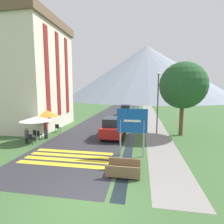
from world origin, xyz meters
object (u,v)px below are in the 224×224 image
(footbridge, at_px, (123,170))
(parked_car_far, at_px, (126,110))
(road_sign, at_px, (132,125))
(parked_car_near, at_px, (114,127))
(hotel_building, at_px, (37,71))
(streetlamp, at_px, (158,99))
(cafe_chair_far_right, at_px, (58,127))
(cafe_chair_nearest, at_px, (31,138))
(person_seated_far, at_px, (27,135))
(person_standing_terrace, at_px, (46,127))
(cafe_chair_near_left, at_px, (38,134))
(tree_by_path, at_px, (183,86))
(cafe_umbrella_front_white, at_px, (36,119))
(cafe_umbrella_middle_orange, at_px, (47,113))
(cafe_chair_near_right, at_px, (36,134))

(footbridge, distance_m, parked_car_far, 20.50)
(road_sign, distance_m, parked_car_near, 4.88)
(hotel_building, height_order, streetlamp, hotel_building)
(cafe_chair_far_right, xyz_separation_m, streetlamp, (9.81, 1.09, 2.93))
(parked_car_near, xyz_separation_m, streetlamp, (3.97, 1.86, 2.53))
(hotel_building, height_order, road_sign, hotel_building)
(cafe_chair_nearest, bearing_deg, cafe_chair_far_right, 88.78)
(road_sign, height_order, cafe_chair_nearest, road_sign)
(hotel_building, relative_size, streetlamp, 2.00)
(person_seated_far, xyz_separation_m, person_standing_terrace, (0.79, 1.50, 0.32))
(cafe_chair_near_left, xyz_separation_m, person_seated_far, (-0.39, -0.93, 0.18))
(road_sign, relative_size, parked_car_near, 0.76)
(tree_by_path, bearing_deg, cafe_chair_near_left, -163.01)
(hotel_building, bearing_deg, person_seated_far, -67.25)
(person_standing_terrace, distance_m, tree_by_path, 12.89)
(cafe_umbrella_front_white, bearing_deg, cafe_chair_near_left, 111.76)
(parked_car_far, relative_size, cafe_umbrella_middle_orange, 1.89)
(hotel_building, xyz_separation_m, tree_by_path, (15.15, -1.06, -1.67))
(parked_car_near, relative_size, person_standing_terrace, 2.34)
(cafe_chair_nearest, bearing_deg, person_seated_far, 155.03)
(cafe_chair_nearest, xyz_separation_m, person_standing_terrace, (0.25, 1.78, 0.50))
(parked_car_near, xyz_separation_m, parked_car_far, (-0.08, 13.53, -0.00))
(footbridge, height_order, cafe_umbrella_middle_orange, cafe_umbrella_middle_orange)
(hotel_building, relative_size, parked_car_far, 2.64)
(hotel_building, relative_size, person_seated_far, 9.37)
(parked_car_near, relative_size, streetlamp, 0.69)
(road_sign, xyz_separation_m, cafe_chair_near_right, (-8.35, 2.43, -1.55))
(road_sign, xyz_separation_m, person_standing_terrace, (-7.67, 2.88, -1.04))
(hotel_building, xyz_separation_m, cafe_chair_nearest, (2.95, -6.03, -5.81))
(cafe_chair_near_right, height_order, cafe_chair_nearest, same)
(cafe_chair_near_right, xyz_separation_m, person_seated_far, (-0.12, -1.05, 0.18))
(road_sign, bearing_deg, cafe_umbrella_middle_orange, 153.53)
(footbridge, height_order, tree_by_path, tree_by_path)
(footbridge, bearing_deg, parked_car_near, 103.08)
(cafe_chair_far_right, bearing_deg, cafe_umbrella_front_white, -91.59)
(tree_by_path, bearing_deg, footbridge, -117.94)
(parked_car_far, relative_size, tree_by_path, 0.66)
(cafe_umbrella_front_white, distance_m, tree_by_path, 13.16)
(cafe_chair_near_left, bearing_deg, cafe_chair_near_right, 157.49)
(parked_car_far, bearing_deg, cafe_chair_nearest, -109.55)
(parked_car_far, distance_m, person_seated_far, 17.75)
(cafe_chair_near_right, bearing_deg, cafe_chair_far_right, 60.15)
(parked_car_far, xyz_separation_m, cafe_umbrella_middle_orange, (-6.23, -13.81, 1.18))
(road_sign, relative_size, footbridge, 1.83)
(hotel_building, height_order, cafe_chair_far_right, hotel_building)
(cafe_umbrella_middle_orange, relative_size, person_standing_terrace, 1.35)
(parked_car_near, distance_m, cafe_chair_nearest, 6.87)
(footbridge, relative_size, person_standing_terrace, 0.97)
(cafe_chair_nearest, bearing_deg, parked_car_far, 72.11)
(road_sign, relative_size, cafe_chair_nearest, 3.65)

